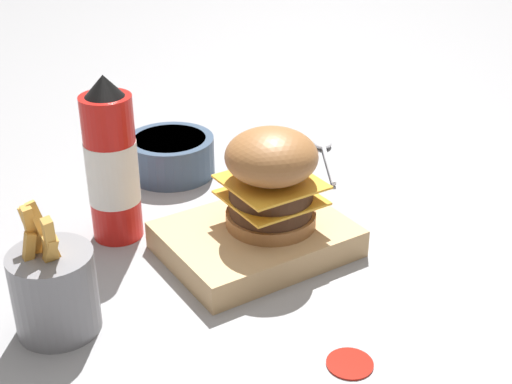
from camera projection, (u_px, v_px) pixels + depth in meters
ground_plane at (290, 270)px, 0.88m from camera, size 6.00×6.00×0.00m
serving_board at (256, 239)px, 0.91m from camera, size 0.23×0.17×0.04m
burger at (271, 178)px, 0.88m from camera, size 0.12×0.12×0.13m
ketchup_bottle at (112, 165)px, 0.91m from camera, size 0.07×0.07×0.22m
fries_basket at (54, 289)px, 0.76m from camera, size 0.09×0.09×0.16m
side_bowl at (171, 155)px, 1.11m from camera, size 0.14×0.14×0.06m
spoon at (324, 149)px, 1.19m from camera, size 0.11×0.16×0.01m
ketchup_puddle at (350, 363)px, 0.73m from camera, size 0.05×0.05×0.00m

